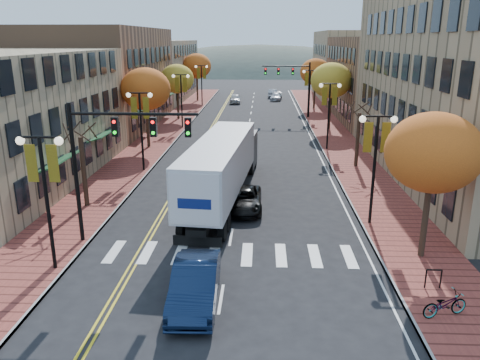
# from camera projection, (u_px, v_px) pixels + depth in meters

# --- Properties ---
(ground) EXTENTS (200.00, 200.00, 0.00)m
(ground) POSITION_uv_depth(u_px,v_px,m) (225.00, 274.00, 20.31)
(ground) COLOR black
(ground) RESTS_ON ground
(sidewalk_left) EXTENTS (4.00, 85.00, 0.15)m
(sidewalk_left) POSITION_uv_depth(u_px,v_px,m) (167.00, 130.00, 51.76)
(sidewalk_left) COLOR brown
(sidewalk_left) RESTS_ON ground
(sidewalk_right) EXTENTS (4.00, 85.00, 0.15)m
(sidewalk_right) POSITION_uv_depth(u_px,v_px,m) (330.00, 132.00, 50.95)
(sidewalk_right) COLOR brown
(sidewalk_right) RESTS_ON ground
(building_left_mid) EXTENTS (12.00, 24.00, 11.00)m
(building_left_mid) POSITION_uv_depth(u_px,v_px,m) (102.00, 78.00, 53.89)
(building_left_mid) COLOR brown
(building_left_mid) RESTS_ON ground
(building_left_far) EXTENTS (12.00, 26.00, 9.50)m
(building_left_far) POSITION_uv_depth(u_px,v_px,m) (152.00, 70.00, 78.01)
(building_left_far) COLOR #9E8966
(building_left_far) RESTS_ON ground
(building_right_mid) EXTENTS (15.00, 24.00, 10.00)m
(building_right_mid) POSITION_uv_depth(u_px,v_px,m) (399.00, 79.00, 58.17)
(building_right_mid) COLOR brown
(building_right_mid) RESTS_ON ground
(building_right_far) EXTENTS (15.00, 20.00, 11.00)m
(building_right_far) POSITION_uv_depth(u_px,v_px,m) (363.00, 65.00, 79.05)
(building_right_far) COLOR #9E8966
(building_right_far) RESTS_ON ground
(tree_left_a) EXTENTS (0.28, 0.28, 4.20)m
(tree_left_a) POSITION_uv_depth(u_px,v_px,m) (84.00, 172.00, 27.71)
(tree_left_a) COLOR #382619
(tree_left_a) RESTS_ON sidewalk_left
(tree_left_b) EXTENTS (4.48, 4.48, 7.21)m
(tree_left_b) POSITION_uv_depth(u_px,v_px,m) (146.00, 89.00, 42.08)
(tree_left_b) COLOR #382619
(tree_left_b) RESTS_ON sidewalk_left
(tree_left_c) EXTENTS (4.16, 4.16, 6.69)m
(tree_left_c) POSITION_uv_depth(u_px,v_px,m) (177.00, 79.00, 57.48)
(tree_left_c) COLOR #382619
(tree_left_c) RESTS_ON sidewalk_left
(tree_left_d) EXTENTS (4.61, 4.61, 7.42)m
(tree_left_d) POSITION_uv_depth(u_px,v_px,m) (197.00, 66.00, 74.53)
(tree_left_d) COLOR #382619
(tree_left_d) RESTS_ON sidewalk_left
(tree_right_a) EXTENTS (4.16, 4.16, 6.69)m
(tree_right_a) POSITION_uv_depth(u_px,v_px,m) (433.00, 153.00, 20.35)
(tree_right_a) COLOR #382619
(tree_right_a) RESTS_ON sidewalk_right
(tree_right_b) EXTENTS (0.28, 0.28, 4.20)m
(tree_right_b) POSITION_uv_depth(u_px,v_px,m) (358.00, 140.00, 36.46)
(tree_right_b) COLOR #382619
(tree_right_b) RESTS_ON sidewalk_right
(tree_right_c) EXTENTS (4.48, 4.48, 7.21)m
(tree_right_c) POSITION_uv_depth(u_px,v_px,m) (331.00, 80.00, 50.82)
(tree_right_c) COLOR #382619
(tree_right_c) RESTS_ON sidewalk_right
(tree_right_d) EXTENTS (4.35, 4.35, 7.00)m
(tree_right_d) POSITION_uv_depth(u_px,v_px,m) (315.00, 72.00, 66.16)
(tree_right_d) COLOR #382619
(tree_right_d) RESTS_ON sidewalk_right
(lamp_left_a) EXTENTS (1.96, 0.36, 6.05)m
(lamp_left_a) POSITION_uv_depth(u_px,v_px,m) (44.00, 178.00, 19.40)
(lamp_left_a) COLOR black
(lamp_left_a) RESTS_ON ground
(lamp_left_b) EXTENTS (1.96, 0.36, 6.05)m
(lamp_left_b) POSITION_uv_depth(u_px,v_px,m) (141.00, 116.00, 34.70)
(lamp_left_b) COLOR black
(lamp_left_b) RESTS_ON ground
(lamp_left_c) EXTENTS (1.96, 0.36, 6.05)m
(lamp_left_c) POSITION_uv_depth(u_px,v_px,m) (181.00, 90.00, 51.90)
(lamp_left_c) COLOR black
(lamp_left_c) RESTS_ON ground
(lamp_left_d) EXTENTS (1.96, 0.36, 6.05)m
(lamp_left_d) POSITION_uv_depth(u_px,v_px,m) (202.00, 77.00, 69.11)
(lamp_left_d) COLOR black
(lamp_left_d) RESTS_ON ground
(lamp_right_a) EXTENTS (1.96, 0.36, 6.05)m
(lamp_right_a) POSITION_uv_depth(u_px,v_px,m) (376.00, 149.00, 24.46)
(lamp_right_a) COLOR black
(lamp_right_a) RESTS_ON ground
(lamp_right_b) EXTENTS (1.96, 0.36, 6.05)m
(lamp_right_b) POSITION_uv_depth(u_px,v_px,m) (329.00, 103.00, 41.67)
(lamp_right_b) COLOR black
(lamp_right_b) RESTS_ON ground
(lamp_right_c) EXTENTS (1.96, 0.36, 6.05)m
(lamp_right_c) POSITION_uv_depth(u_px,v_px,m) (310.00, 84.00, 58.87)
(lamp_right_c) COLOR black
(lamp_right_c) RESTS_ON ground
(traffic_mast_near) EXTENTS (6.10, 0.35, 7.00)m
(traffic_mast_near) POSITION_uv_depth(u_px,v_px,m) (113.00, 147.00, 21.99)
(traffic_mast_near) COLOR black
(traffic_mast_near) RESTS_ON ground
(traffic_mast_far) EXTENTS (6.10, 0.34, 7.00)m
(traffic_mast_far) POSITION_uv_depth(u_px,v_px,m) (294.00, 79.00, 58.78)
(traffic_mast_far) COLOR black
(traffic_mast_far) RESTS_ON ground
(semi_truck) EXTENTS (4.08, 16.31, 4.04)m
(semi_truck) POSITION_uv_depth(u_px,v_px,m) (224.00, 163.00, 29.35)
(semi_truck) COLOR black
(semi_truck) RESTS_ON ground
(navy_sedan) EXTENTS (1.86, 4.93, 1.61)m
(navy_sedan) POSITION_uv_depth(u_px,v_px,m) (195.00, 284.00, 17.93)
(navy_sedan) COLOR #0C1933
(navy_sedan) RESTS_ON ground
(black_suv) EXTENTS (2.21, 4.64, 1.28)m
(black_suv) POSITION_uv_depth(u_px,v_px,m) (244.00, 200.00, 27.81)
(black_suv) COLOR black
(black_suv) RESTS_ON ground
(car_far_white) EXTENTS (1.83, 4.26, 1.43)m
(car_far_white) POSITION_uv_depth(u_px,v_px,m) (235.00, 99.00, 73.83)
(car_far_white) COLOR silver
(car_far_white) RESTS_ON ground
(car_far_silver) EXTENTS (2.22, 4.40, 1.23)m
(car_far_silver) POSITION_uv_depth(u_px,v_px,m) (276.00, 97.00, 77.19)
(car_far_silver) COLOR #B5B5BD
(car_far_silver) RESTS_ON ground
(car_far_oncoming) EXTENTS (1.68, 4.33, 1.41)m
(car_far_oncoming) POSITION_uv_depth(u_px,v_px,m) (273.00, 93.00, 81.27)
(car_far_oncoming) COLOR #A6A4AC
(car_far_oncoming) RESTS_ON ground
(bicycle) EXTENTS (1.90, 1.15, 0.94)m
(bicycle) POSITION_uv_depth(u_px,v_px,m) (445.00, 304.00, 16.89)
(bicycle) COLOR gray
(bicycle) RESTS_ON sidewalk_right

